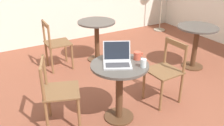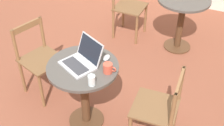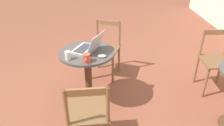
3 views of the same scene
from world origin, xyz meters
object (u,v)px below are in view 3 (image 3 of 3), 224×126
Objects in this scene: cafe_table_near at (88,65)px; drinking_glass at (68,56)px; laptop at (88,47)px; chair_near_right at (88,114)px; mouse at (102,56)px; chair_far_left at (215,61)px; chair_near_left at (106,49)px; mug at (86,58)px.

cafe_table_near is 7.65× the size of drinking_glass.
chair_near_right is at bearing 1.01° from laptop.
laptop reaches higher than mouse.
cafe_table_near is 0.25m from laptop.
mouse is at bearing 48.90° from cafe_table_near.
drinking_glass is (0.19, -0.20, 0.25)m from cafe_table_near.
drinking_glass is (0.41, -1.97, 0.36)m from chair_far_left.
chair_near_left reaches higher than drinking_glass.
drinking_glass is (-0.06, -0.21, 0.00)m from mug.
chair_near_right is 6.88× the size of mug.
laptop is 0.25m from mouse.
mug is at bearing -75.07° from chair_far_left.
laptop is 3.43× the size of mug.
laptop reaches higher than cafe_table_near.
laptop is 4.29× the size of mouse.
chair_near_right is 2.01× the size of laptop.
drinking_glass is at bearing -45.66° from laptop.
chair_near_left and chair_far_left have the same top height.
mug is at bearing 2.60° from cafe_table_near.
chair_near_left is 6.88× the size of mug.
mug is (0.94, -0.23, 0.35)m from chair_near_left.
drinking_glass is at bearing -106.72° from mug.
mug is at bearing -177.35° from chair_near_right.
chair_near_left reaches higher than cafe_table_near.
laptop is at bearing -178.99° from chair_near_right.
laptop is (0.19, -1.75, 0.35)m from chair_far_left.
chair_far_left reaches higher than cafe_table_near.
mouse is (0.85, -0.06, 0.32)m from chair_near_left.
chair_near_right is at bearing 22.23° from drinking_glass.
cafe_table_near is 0.74m from chair_near_left.
chair_near_right and chair_far_left have the same top height.
cafe_table_near is at bearing -177.40° from mug.
chair_far_left is at bearing 96.87° from cafe_table_near.
chair_far_left is (-0.97, 1.73, 0.00)m from chair_near_right.
mouse is 0.80× the size of mug.
chair_near_right reaches higher than drinking_glass.
cafe_table_near is 0.88× the size of chair_far_left.
mouse is at bearing 42.08° from laptop.
mouse is 0.39m from drinking_glass.
cafe_table_near is at bearing 134.39° from drinking_glass.
cafe_table_near is 0.33m from mouse.
chair_near_left is 2.01× the size of laptop.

